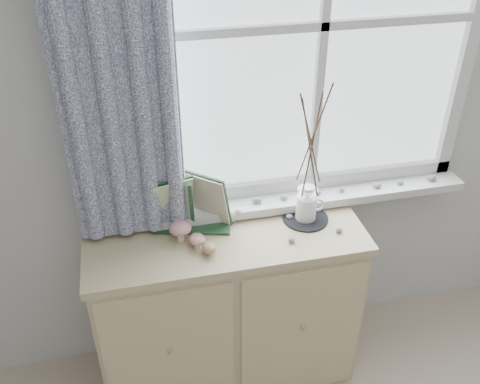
{
  "coord_description": "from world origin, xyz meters",
  "views": [
    {
      "loc": [
        -0.49,
        -0.01,
        2.26
      ],
      "look_at": [
        -0.1,
        1.7,
        1.1
      ],
      "focal_mm": 40.0,
      "sensor_mm": 36.0,
      "label": 1
    }
  ],
  "objects_px": {
    "toadstool_cluster": "(185,232)",
    "twig_pitcher": "(312,140)",
    "botanical_book": "(192,207)",
    "sideboard": "(227,308)"
  },
  "relations": [
    {
      "from": "sideboard",
      "to": "twig_pitcher",
      "type": "height_order",
      "value": "twig_pitcher"
    },
    {
      "from": "botanical_book",
      "to": "toadstool_cluster",
      "type": "height_order",
      "value": "botanical_book"
    },
    {
      "from": "botanical_book",
      "to": "twig_pitcher",
      "type": "xyz_separation_m",
      "value": [
        0.5,
        -0.01,
        0.26
      ]
    },
    {
      "from": "toadstool_cluster",
      "to": "twig_pitcher",
      "type": "xyz_separation_m",
      "value": [
        0.54,
        0.04,
        0.34
      ]
    },
    {
      "from": "sideboard",
      "to": "toadstool_cluster",
      "type": "distance_m",
      "value": 0.51
    },
    {
      "from": "toadstool_cluster",
      "to": "twig_pitcher",
      "type": "relative_size",
      "value": 0.22
    },
    {
      "from": "botanical_book",
      "to": "twig_pitcher",
      "type": "distance_m",
      "value": 0.56
    },
    {
      "from": "botanical_book",
      "to": "sideboard",
      "type": "bearing_deg",
      "value": -11.84
    },
    {
      "from": "twig_pitcher",
      "to": "botanical_book",
      "type": "bearing_deg",
      "value": -165.8
    },
    {
      "from": "botanical_book",
      "to": "toadstool_cluster",
      "type": "relative_size",
      "value": 2.55
    }
  ]
}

